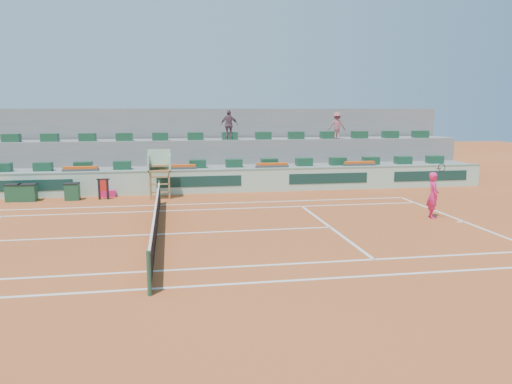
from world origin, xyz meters
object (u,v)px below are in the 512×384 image
(player_bag, at_px, (108,194))
(umpire_chair, at_px, (159,167))
(drink_cooler_a, at_px, (72,191))
(tennis_player, at_px, (433,195))

(player_bag, xyz_separation_m, umpire_chair, (2.62, -0.63, 1.37))
(umpire_chair, relative_size, drink_cooler_a, 2.86)
(umpire_chair, distance_m, drink_cooler_a, 4.35)
(tennis_player, bearing_deg, drink_cooler_a, 156.32)
(player_bag, bearing_deg, tennis_player, -27.96)
(player_bag, bearing_deg, umpire_chair, -13.64)
(umpire_chair, bearing_deg, tennis_player, -30.93)
(drink_cooler_a, distance_m, tennis_player, 16.61)
(player_bag, height_order, tennis_player, tennis_player)
(umpire_chair, height_order, tennis_player, umpire_chair)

